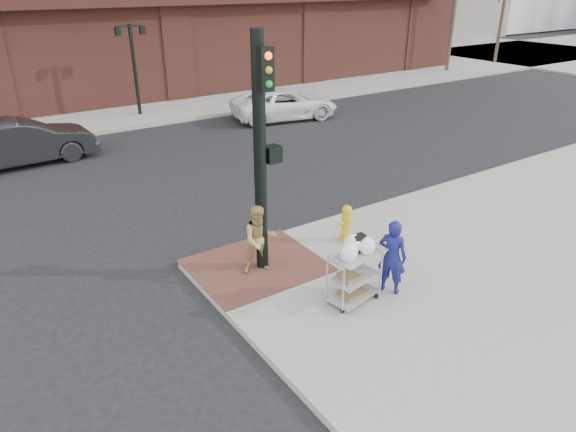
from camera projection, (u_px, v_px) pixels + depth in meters
ground at (302, 281)px, 11.13m from camera, size 220.00×220.00×0.00m
sidewalk_far at (200, 58)px, 41.50m from camera, size 65.00×36.00×0.15m
brick_curb_ramp at (256, 265)px, 11.43m from camera, size 2.80×2.40×0.01m
lamp_post at (134, 60)px, 23.08m from camera, size 1.32×0.22×4.00m
traffic_signal_pole at (262, 151)px, 10.27m from camera, size 0.61×0.51×5.00m
woman_blue at (392, 257)px, 10.18m from camera, size 0.62×0.69×1.59m
pedestrian_tan at (260, 239)px, 10.92m from camera, size 0.87×0.75×1.53m
sedan_dark at (22, 142)px, 17.79m from camera, size 4.90×1.95×1.58m
minivan_white at (285, 104)px, 23.64m from camera, size 5.27×3.19×1.37m
utility_cart at (354, 272)px, 9.94m from camera, size 1.11×0.76×1.41m
fire_hydrant at (346, 223)px, 12.33m from camera, size 0.44×0.31×0.93m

